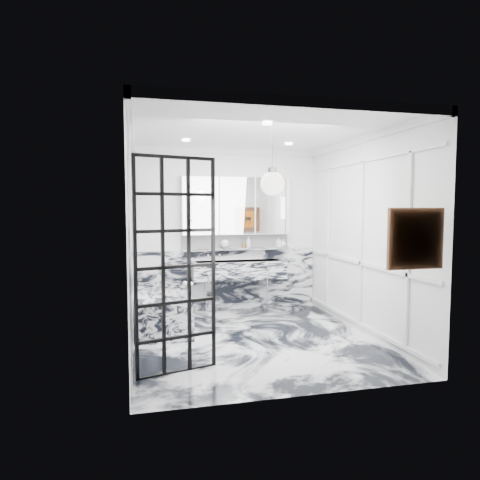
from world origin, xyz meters
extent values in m
plane|color=silver|center=(0.00, 0.00, 0.00)|extent=(3.60, 3.60, 0.00)
plane|color=white|center=(0.00, 0.00, 2.80)|extent=(3.60, 3.60, 0.00)
plane|color=white|center=(0.00, 1.80, 1.40)|extent=(3.60, 0.00, 3.60)
plane|color=white|center=(0.00, -1.80, 1.40)|extent=(3.60, 0.00, 3.60)
plane|color=white|center=(-1.60, 0.00, 1.40)|extent=(0.00, 3.60, 3.60)
plane|color=white|center=(1.60, 0.00, 1.40)|extent=(0.00, 3.60, 3.60)
cube|color=silver|center=(0.00, 1.78, 0.53)|extent=(3.18, 0.05, 1.05)
cube|color=silver|center=(-1.59, 0.00, 1.34)|extent=(0.02, 3.56, 2.68)
cube|color=white|center=(1.58, 0.00, 1.30)|extent=(0.03, 3.40, 2.30)
imported|color=#8C5919|center=(0.36, 1.71, 1.19)|extent=(0.10, 0.10, 0.20)
imported|color=#4C4C51|center=(0.91, 1.71, 1.18)|extent=(0.09, 0.09, 0.18)
imported|color=silver|center=(1.00, 1.71, 1.16)|extent=(0.11, 0.11, 0.14)
sphere|color=white|center=(-0.06, 1.71, 1.17)|extent=(0.15, 0.15, 0.15)
cylinder|color=#8C5919|center=(0.28, 1.71, 1.14)|extent=(0.04, 0.04, 0.10)
cylinder|color=silver|center=(-0.86, 0.28, 0.61)|extent=(0.09, 0.09, 0.12)
cube|color=orange|center=(1.20, -1.76, 1.48)|extent=(0.52, 0.05, 0.52)
sphere|color=white|center=(-0.10, -1.11, 2.05)|extent=(0.25, 0.25, 0.25)
cube|color=silver|center=(0.15, 1.55, 0.73)|extent=(1.60, 0.45, 0.30)
cube|color=silver|center=(0.15, 1.72, 1.07)|extent=(1.90, 0.14, 0.04)
cube|color=white|center=(0.15, 1.78, 1.21)|extent=(1.90, 0.03, 0.23)
cube|color=white|center=(0.15, 1.73, 1.82)|extent=(1.90, 0.16, 1.00)
cylinder|color=white|center=(-0.67, 1.63, 1.78)|extent=(0.07, 0.07, 0.40)
cylinder|color=white|center=(0.97, 1.63, 1.78)|extent=(0.07, 0.07, 0.40)
cube|color=silver|center=(-1.18, 0.90, 0.28)|extent=(0.75, 1.65, 0.55)
camera|label=1|loc=(-1.49, -5.51, 1.80)|focal=32.00mm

